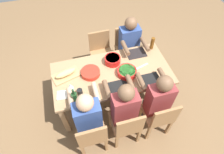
# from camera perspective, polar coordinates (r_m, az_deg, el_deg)

# --- Properties ---
(ground_plane) EXTENTS (8.00, 8.00, 0.00)m
(ground_plane) POSITION_cam_1_polar(r_m,az_deg,el_deg) (3.46, 0.00, -6.46)
(ground_plane) COLOR brown
(dining_table) EXTENTS (1.80, 0.89, 0.74)m
(dining_table) POSITION_cam_1_polar(r_m,az_deg,el_deg) (2.93, 0.00, 0.31)
(dining_table) COLOR #A87F56
(dining_table) RESTS_ON ground_plane
(chair_far_right) EXTENTS (0.40, 0.40, 0.85)m
(chair_far_right) POSITION_cam_1_polar(r_m,az_deg,el_deg) (2.65, -6.07, -17.01)
(chair_far_right) COLOR #9E7044
(chair_far_right) RESTS_ON ground_plane
(diner_far_right) EXTENTS (0.41, 0.53, 1.20)m
(diner_far_right) POSITION_cam_1_polar(r_m,az_deg,el_deg) (2.53, -7.35, -11.47)
(diner_far_right) COLOR #2D2D38
(diner_far_right) RESTS_ON ground_plane
(chair_far_center) EXTENTS (0.40, 0.40, 0.85)m
(chair_far_center) POSITION_cam_1_polar(r_m,az_deg,el_deg) (2.70, 4.56, -14.40)
(chair_far_center) COLOR #9E7044
(chair_far_center) RESTS_ON ground_plane
(diner_far_center) EXTENTS (0.41, 0.53, 1.20)m
(diner_far_center) POSITION_cam_1_polar(r_m,az_deg,el_deg) (2.58, 3.55, -8.89)
(diner_far_center) COLOR #2D2D38
(diner_far_center) RESTS_ON ground_plane
(chair_near_left) EXTENTS (0.40, 0.40, 0.85)m
(chair_near_left) POSITION_cam_1_polar(r_m,az_deg,el_deg) (3.66, 4.26, 9.34)
(chair_near_left) COLOR #9E7044
(chair_near_left) RESTS_ON ground_plane
(diner_near_left) EXTENTS (0.41, 0.53, 1.20)m
(diner_near_left) POSITION_cam_1_polar(r_m,az_deg,el_deg) (3.39, 5.46, 10.00)
(diner_near_left) COLOR #2D2D38
(diner_near_left) RESTS_ON ground_plane
(chair_far_left) EXTENTS (0.40, 0.40, 0.85)m
(chair_far_left) POSITION_cam_1_polar(r_m,az_deg,el_deg) (2.83, 14.27, -11.54)
(chair_far_left) COLOR #9E7044
(chair_far_left) RESTS_ON ground_plane
(diner_far_left) EXTENTS (0.41, 0.53, 1.20)m
(diner_far_left) POSITION_cam_1_polar(r_m,az_deg,el_deg) (2.72, 13.56, -6.20)
(diner_far_left) COLOR #2D2D38
(diner_far_left) RESTS_ON ground_plane
(chair_near_center) EXTENTS (0.40, 0.40, 0.85)m
(chair_near_center) POSITION_cam_1_polar(r_m,az_deg,el_deg) (3.56, -3.38, 7.90)
(chair_near_center) COLOR #9E7044
(chair_near_center) RESTS_ON ground_plane
(serving_bowl_salad) EXTENTS (0.25, 0.25, 0.11)m
(serving_bowl_salad) POSITION_cam_1_polar(r_m,az_deg,el_deg) (2.95, 0.18, 5.28)
(serving_bowl_salad) COLOR red
(serving_bowl_salad) RESTS_ON dining_table
(serving_bowl_greens) EXTENTS (0.29, 0.29, 0.08)m
(serving_bowl_greens) POSITION_cam_1_polar(r_m,az_deg,el_deg) (2.81, 4.54, 1.59)
(serving_bowl_greens) COLOR red
(serving_bowl_greens) RESTS_ON dining_table
(serving_bowl_pasta) EXTENTS (0.28, 0.28, 0.07)m
(serving_bowl_pasta) POSITION_cam_1_polar(r_m,az_deg,el_deg) (2.82, -6.53, 1.38)
(serving_bowl_pasta) COLOR red
(serving_bowl_pasta) RESTS_ON dining_table
(cutting_board) EXTENTS (0.45, 0.32, 0.02)m
(cutting_board) POSITION_cam_1_polar(r_m,az_deg,el_deg) (2.89, -13.70, 0.45)
(cutting_board) COLOR tan
(cutting_board) RESTS_ON dining_table
(bread_loaf) EXTENTS (0.34, 0.20, 0.09)m
(bread_loaf) POSITION_cam_1_polar(r_m,az_deg,el_deg) (2.85, -13.91, 1.14)
(bread_loaf) COLOR tan
(bread_loaf) RESTS_ON cutting_board
(wine_bottle) EXTENTS (0.08, 0.08, 0.29)m
(wine_bottle) POSITION_cam_1_polar(r_m,az_deg,el_deg) (2.51, -11.20, -6.20)
(wine_bottle) COLOR #193819
(wine_bottle) RESTS_ON dining_table
(beer_bottle) EXTENTS (0.06, 0.06, 0.22)m
(beer_bottle) POSITION_cam_1_polar(r_m,az_deg,el_deg) (3.22, 12.11, 9.94)
(beer_bottle) COLOR brown
(beer_bottle) RESTS_ON dining_table
(wine_glass) EXTENTS (0.08, 0.08, 0.17)m
(wine_glass) POSITION_cam_1_polar(r_m,az_deg,el_deg) (2.62, -12.48, -2.74)
(wine_glass) COLOR silver
(wine_glass) RESTS_ON dining_table
(cup_far_right) EXTENTS (0.08, 0.08, 0.11)m
(cup_far_right) POSITION_cam_1_polar(r_m,az_deg,el_deg) (2.62, -9.69, -4.55)
(cup_far_right) COLOR black
(cup_far_right) RESTS_ON dining_table
(placemat_far_center) EXTENTS (0.32, 0.23, 0.01)m
(placemat_far_center) POSITION_cam_1_polar(r_m,az_deg,el_deg) (2.69, 1.65, -3.09)
(placemat_far_center) COLOR black
(placemat_far_center) RESTS_ON dining_table
(placemat_near_left) EXTENTS (0.32, 0.23, 0.01)m
(placemat_near_left) POSITION_cam_1_polar(r_m,az_deg,el_deg) (3.16, 7.30, 7.11)
(placemat_near_left) COLOR black
(placemat_near_left) RESTS_ON dining_table
(placemat_far_left) EXTENTS (0.32, 0.23, 0.01)m
(placemat_far_left) POSITION_cam_1_polar(r_m,az_deg,el_deg) (2.82, 11.29, -0.82)
(placemat_far_left) COLOR black
(placemat_far_left) RESTS_ON dining_table
(carving_knife) EXTENTS (0.23, 0.09, 0.01)m
(carving_knife) POSITION_cam_1_polar(r_m,az_deg,el_deg) (2.97, 9.04, 3.22)
(carving_knife) COLOR silver
(carving_knife) RESTS_ON dining_table
(napkin_stack) EXTENTS (0.16, 0.16, 0.02)m
(napkin_stack) POSITION_cam_1_polar(r_m,az_deg,el_deg) (2.69, -14.88, -5.35)
(napkin_stack) COLOR white
(napkin_stack) RESTS_ON dining_table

